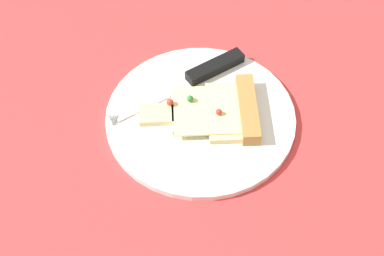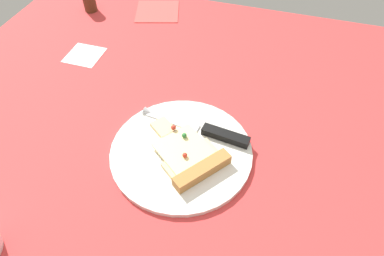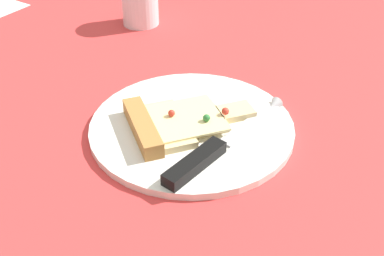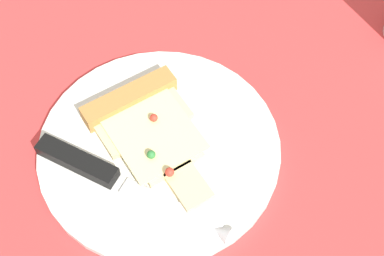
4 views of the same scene
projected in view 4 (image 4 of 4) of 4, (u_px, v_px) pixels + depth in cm
name	position (u px, v px, depth cm)	size (l,w,h in cm)	color
ground_plane	(165.00, 118.00, 68.17)	(133.70, 133.70, 3.00)	#D13838
plate	(159.00, 148.00, 63.57)	(28.46, 28.46, 1.04)	white
pizza_slice	(147.00, 126.00, 63.63)	(16.77, 18.56, 2.35)	beige
knife	(112.00, 178.00, 60.19)	(4.99, 24.08, 2.45)	silver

